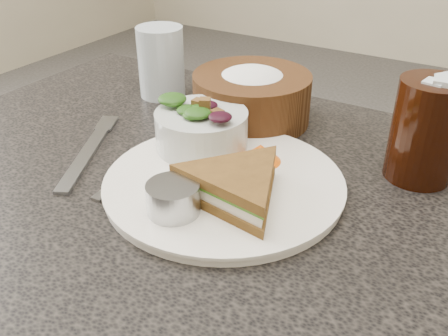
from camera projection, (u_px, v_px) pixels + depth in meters
dinner_plate at (224, 184)px, 0.65m from camera, size 0.31×0.31×0.01m
sandwich at (236, 186)px, 0.59m from camera, size 0.18×0.18×0.04m
salad_bowl at (201, 123)px, 0.70m from camera, size 0.17×0.17×0.08m
dressing_ramekin at (173, 199)px, 0.57m from camera, size 0.08×0.08×0.04m
orange_wedge at (260, 153)px, 0.68m from camera, size 0.08×0.08×0.03m
fork at (86, 154)px, 0.72m from camera, size 0.11×0.19×0.01m
knife at (146, 162)px, 0.70m from camera, size 0.03×0.22×0.00m
bread_basket at (252, 90)px, 0.80m from camera, size 0.20×0.20×0.11m
cola_glass at (426, 127)px, 0.64m from camera, size 0.11×0.11×0.15m
water_glass at (161, 62)px, 0.89m from camera, size 0.09×0.09×0.12m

